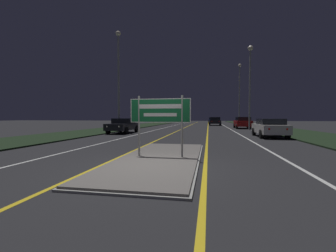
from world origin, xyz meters
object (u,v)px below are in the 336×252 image
highway_sign (160,113)px  car_approaching_0 (123,125)px  car_receding_0 (270,127)px  car_receding_3 (213,120)px  streetlight_right_far (240,87)px  streetlight_right_near (250,73)px  car_receding_2 (215,121)px  streetlight_left_near (119,72)px  car_receding_1 (243,122)px

highway_sign → car_approaching_0: bearing=116.9°
car_receding_0 → car_receding_3: bearing=95.7°
car_approaching_0 → streetlight_right_far: bearing=56.9°
streetlight_right_near → car_receding_2: size_ratio=2.16×
highway_sign → streetlight_right_far: streetlight_right_far is taller
car_approaching_0 → car_receding_0: bearing=-10.2°
streetlight_left_near → car_receding_1: streetlight_left_near is taller
streetlight_left_near → car_receding_1: bearing=39.4°
streetlight_left_near → car_approaching_0: (0.51, -0.23, -4.91)m
streetlight_left_near → car_receding_0: streetlight_left_near is taller
streetlight_left_near → car_receding_0: size_ratio=2.21×
streetlight_right_near → car_approaching_0: size_ratio=2.16×
streetlight_right_far → car_receding_3: bearing=107.6°
highway_sign → streetlight_right_far: 32.32m
streetlight_left_near → car_receding_2: 22.68m
streetlight_right_far → car_approaching_0: (-12.65, -19.40, -5.65)m
streetlight_left_near → car_receding_2: size_ratio=2.10×
streetlight_left_near → car_approaching_0: 4.94m
car_receding_2 → car_approaching_0: size_ratio=1.00×
highway_sign → streetlight_left_near: bearing=118.4°
streetlight_right_near → car_approaching_0: (-12.29, -7.73, -5.74)m
car_receding_1 → car_receding_3: 22.16m
highway_sign → car_receding_0: bearing=58.4°
car_approaching_0 → car_receding_2: bearing=66.7°
highway_sign → car_receding_1: 23.10m
streetlight_right_near → car_receding_1: bearing=97.3°
streetlight_right_far → car_receding_2: streetlight_right_far is taller
highway_sign → streetlight_left_near: size_ratio=0.23×
car_receding_2 → car_approaching_0: (-8.75, -20.36, -0.05)m
car_receding_2 → car_receding_3: size_ratio=0.98×
highway_sign → car_receding_1: bearing=75.2°
streetlight_left_near → streetlight_right_far: bearing=55.5°
car_receding_1 → highway_sign: bearing=-104.8°
streetlight_right_near → car_receding_2: (-3.53, 12.63, -5.69)m
highway_sign → streetlight_right_near: streetlight_right_near is taller
streetlight_left_near → car_approaching_0: size_ratio=2.09×
highway_sign → streetlight_left_near: 14.34m
highway_sign → car_receding_0: size_ratio=0.50×
highway_sign → car_receding_1: size_ratio=0.49×
car_receding_1 → streetlight_right_far: bearing=85.5°
streetlight_right_near → car_receding_1: 6.31m
streetlight_right_near → car_receding_2: streetlight_right_near is taller
car_receding_2 → streetlight_right_near: bearing=-74.4°
streetlight_left_near → streetlight_right_far: 23.26m
highway_sign → streetlight_right_far: size_ratio=0.20×
car_receding_3 → car_receding_1: bearing=-81.2°
streetlight_right_near → car_receding_3: (-3.75, 24.61, -5.69)m
streetlight_left_near → streetlight_right_near: size_ratio=0.97×
streetlight_left_near → car_receding_1: 16.81m
streetlight_right_far → car_receding_3: 14.69m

